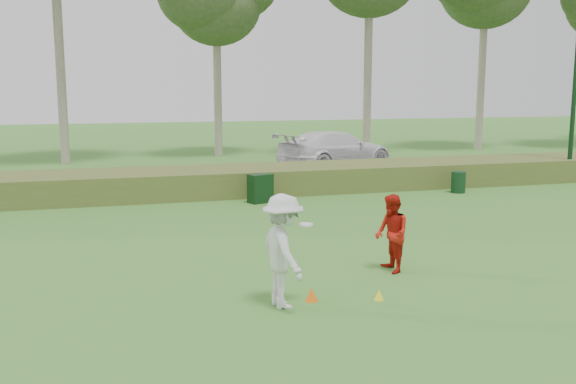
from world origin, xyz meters
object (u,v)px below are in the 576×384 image
object	(u,v)px
utility_cabinet	(260,188)
trash_bin	(458,182)
player_red	(392,234)
player_white	(283,251)
cone_yellow	(379,295)
cone_orange	(311,294)
car_right	(335,149)

from	to	relation	value
utility_cabinet	trash_bin	distance (m)	7.40
player_red	utility_cabinet	bearing A→B (deg)	-173.67
player_white	cone_yellow	distance (m)	1.98
cone_yellow	trash_bin	world-z (taller)	trash_bin
cone_orange	car_right	xyz separation A→B (m)	(7.02, 17.55, 0.79)
cone_orange	trash_bin	xyz separation A→B (m)	(8.90, 9.85, 0.26)
trash_bin	car_right	xyz separation A→B (m)	(-1.88, 7.70, 0.53)
cone_yellow	utility_cabinet	xyz separation A→B (m)	(0.31, 10.18, 0.38)
cone_orange	car_right	bearing A→B (deg)	68.19
player_red	cone_orange	distance (m)	2.63
car_right	player_red	bearing A→B (deg)	142.32
cone_orange	cone_yellow	xyz separation A→B (m)	(1.19, -0.28, -0.03)
player_white	car_right	bearing A→B (deg)	-29.59
player_red	cone_yellow	bearing A→B (deg)	-29.94
player_white	utility_cabinet	distance (m)	10.26
cone_orange	player_red	bearing A→B (deg)	30.88
player_red	trash_bin	distance (m)	10.89
car_right	cone_yellow	bearing A→B (deg)	140.83
utility_cabinet	car_right	world-z (taller)	car_right
player_red	trash_bin	world-z (taller)	player_red
cone_orange	car_right	size ratio (longest dim) A/B	0.04
cone_yellow	car_right	world-z (taller)	car_right
player_white	trash_bin	bearing A→B (deg)	-49.84
player_white	player_red	distance (m)	3.10
trash_bin	cone_orange	bearing A→B (deg)	-132.10
cone_orange	utility_cabinet	world-z (taller)	utility_cabinet
cone_orange	car_right	distance (m)	18.92
player_white	cone_orange	world-z (taller)	player_white
player_white	cone_orange	bearing A→B (deg)	-83.35
cone_yellow	car_right	xyz separation A→B (m)	(5.83, 17.83, 0.82)
car_right	trash_bin	bearing A→B (deg)	172.67
player_red	cone_orange	xyz separation A→B (m)	(-2.18, -1.30, -0.69)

